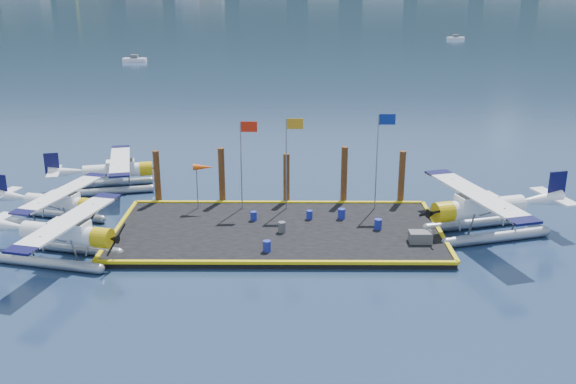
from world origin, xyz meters
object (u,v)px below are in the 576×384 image
drum_0 (254,216)px  seaplane_b (59,205)px  flagpole_blue (380,147)px  piling_3 (344,177)px  drum_1 (282,227)px  drum_5 (309,215)px  seaplane_a (64,237)px  flagpole_red (244,151)px  piling_2 (286,180)px  flagpole_yellow (289,150)px  drum_2 (378,224)px  drum_3 (267,246)px  piling_4 (402,179)px  windsock (203,168)px  drum_4 (342,214)px  piling_1 (222,177)px  seaplane_d (481,211)px  seaplane_c (116,173)px  piling_0 (157,179)px  crate (420,237)px

drum_0 → seaplane_b: bearing=179.4°
flagpole_blue → piling_3: flagpole_blue is taller
drum_1 → drum_5: bearing=52.7°
seaplane_b → drum_0: 12.58m
seaplane_a → piling_3: bearing=133.4°
flagpole_red → piling_2: 4.07m
flagpole_yellow → piling_2: size_ratio=1.63×
drum_5 → flagpole_yellow: flagpole_yellow is taller
drum_0 → flagpole_red: (-0.70, 2.27, 3.70)m
drum_5 → piling_2: (-1.52, 3.62, 1.21)m
seaplane_b → drum_2: (20.39, -1.65, -0.61)m
seaplane_a → drum_3: bearing=106.2°
drum_5 → piling_4: 7.54m
windsock → drum_0: bearing=-33.5°
drum_4 → drum_5: 2.09m
drum_4 → flagpole_yellow: flagpole_yellow is taller
seaplane_b → drum_1: seaplane_b is taller
flagpole_yellow → drum_0: bearing=-135.2°
drum_2 → piling_3: 5.85m
drum_3 → piling_1: bearing=111.3°
seaplane_d → flagpole_red: bearing=59.4°
flagpole_yellow → flagpole_blue: 6.00m
drum_0 → piling_1: (-2.41, 3.87, 1.41)m
drum_3 → flagpole_blue: size_ratio=0.10×
drum_4 → seaplane_c: bearing=156.7°
seaplane_b → piling_0: piling_0 is taller
flagpole_blue → crate: bearing=-73.3°
seaplane_a → flagpole_blue: bearing=126.4°
seaplane_a → drum_1: size_ratio=14.66×
seaplane_b → drum_4: (18.26, 0.20, -0.60)m
piling_1 → piling_4: piling_1 is taller
flagpole_red → drum_2: bearing=-24.0°
drum_0 → piling_3: (6.09, 3.87, 1.46)m
drum_1 → drum_2: 6.00m
flagpole_yellow → seaplane_c: bearing=158.5°
seaplane_c → seaplane_d: 26.50m
drum_3 → flagpole_yellow: bearing=80.3°
drum_3 → drum_4: drum_4 is taller
flagpole_red → seaplane_b: bearing=-169.7°
seaplane_d → drum_5: (-10.55, 1.81, -0.94)m
drum_0 → piling_4: bearing=21.0°
windsock → piling_2: (5.53, 1.60, -1.33)m
seaplane_c → drum_4: bearing=53.2°
seaplane_c → drum_1: bearing=39.6°
drum_0 → seaplane_d: bearing=-6.3°
flagpole_blue → piling_3: (-2.20, 1.60, -2.54)m
drum_0 → flagpole_blue: flagpole_blue is taller
drum_0 → flagpole_blue: bearing=15.3°
seaplane_a → piling_3: 18.89m
flagpole_yellow → piling_4: bearing=11.6°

